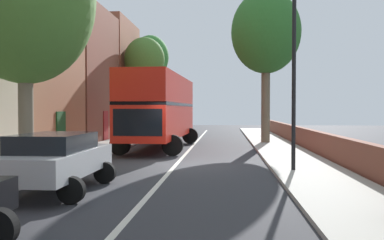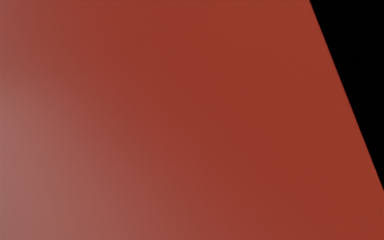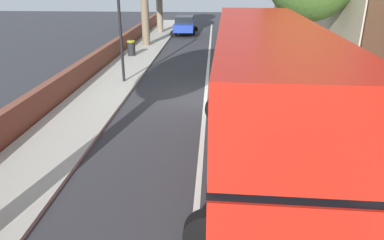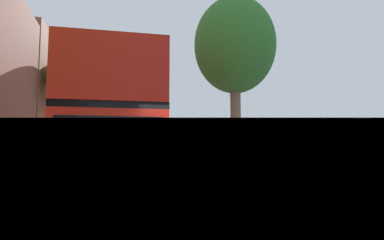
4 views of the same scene
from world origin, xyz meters
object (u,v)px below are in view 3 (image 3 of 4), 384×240
(parked_car_black_left_0, at_px, (243,38))
(parked_car_silver_left_2, at_px, (250,53))
(lamppost_right, at_px, (119,7))
(litter_bin_right, at_px, (131,48))
(double_decker_bus, at_px, (264,91))
(parked_car_blue_right_3, at_px, (184,24))

(parked_car_black_left_0, distance_m, parked_car_silver_left_2, 5.72)
(lamppost_right, relative_size, litter_bin_right, 6.25)
(double_decker_bus, distance_m, lamppost_right, 10.57)
(lamppost_right, bearing_deg, parked_car_black_left_0, -125.31)
(parked_car_blue_right_3, bearing_deg, parked_car_black_left_0, 125.13)
(double_decker_bus, relative_size, lamppost_right, 1.69)
(lamppost_right, height_order, litter_bin_right, lamppost_right)
(parked_car_blue_right_3, relative_size, litter_bin_right, 4.37)
(double_decker_bus, distance_m, parked_car_blue_right_3, 25.67)
(lamppost_right, bearing_deg, parked_car_silver_left_2, -150.31)
(parked_car_black_left_0, height_order, parked_car_blue_right_3, parked_car_blue_right_3)
(double_decker_bus, xyz_separation_m, parked_car_silver_left_2, (-0.80, -12.46, -1.44))
(double_decker_bus, xyz_separation_m, parked_car_black_left_0, (-0.80, -18.17, -1.46))
(parked_car_black_left_0, xyz_separation_m, lamppost_right, (6.80, 9.60, 2.91))
(parked_car_black_left_0, distance_m, litter_bin_right, 8.43)
(double_decker_bus, relative_size, parked_car_blue_right_3, 2.41)
(double_decker_bus, distance_m, parked_car_black_left_0, 18.25)
(parked_car_silver_left_2, xyz_separation_m, parked_car_blue_right_3, (5.00, -12.83, 0.06))
(double_decker_bus, relative_size, parked_car_black_left_0, 2.63)
(parked_car_silver_left_2, bearing_deg, parked_car_blue_right_3, -68.70)
(parked_car_blue_right_3, distance_m, litter_bin_right, 10.66)
(double_decker_bus, relative_size, litter_bin_right, 10.54)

